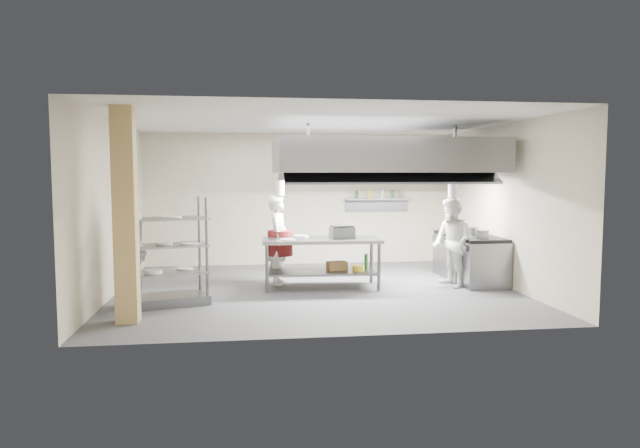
{
  "coord_description": "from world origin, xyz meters",
  "views": [
    {
      "loc": [
        -1.27,
        -10.04,
        2.07
      ],
      "look_at": [
        0.09,
        0.2,
        1.17
      ],
      "focal_mm": 32.0,
      "sensor_mm": 36.0,
      "label": 1
    }
  ],
  "objects": [
    {
      "name": "exhaust_hood",
      "position": [
        1.3,
        0.4,
        2.4
      ],
      "size": [
        4.0,
        2.5,
        0.6
      ],
      "primitive_type": "cube",
      "color": "slate",
      "rests_on": "ceiling"
    },
    {
      "name": "wall_shelf",
      "position": [
        1.8,
        2.84,
        1.5
      ],
      "size": [
        1.5,
        0.28,
        0.04
      ],
      "primitive_type": "cube",
      "color": "slate",
      "rests_on": "wall_back"
    },
    {
      "name": "wall_back",
      "position": [
        0.0,
        3.0,
        1.5
      ],
      "size": [
        7.0,
        0.0,
        7.0
      ],
      "primitive_type": "plane",
      "rotation": [
        1.57,
        0.0,
        0.0
      ],
      "color": "tan",
      "rests_on": "ground"
    },
    {
      "name": "chef_plating",
      "position": [
        -3.0,
        -0.99,
        0.92
      ],
      "size": [
        0.67,
        1.15,
        1.84
      ],
      "primitive_type": "imported",
      "rotation": [
        0.0,
        0.0,
        -1.35
      ],
      "color": "white",
      "rests_on": "floor"
    },
    {
      "name": "ceiling",
      "position": [
        0.0,
        0.0,
        3.0
      ],
      "size": [
        7.0,
        7.0,
        0.0
      ],
      "primitive_type": "plane",
      "rotation": [
        3.14,
        0.0,
        0.0
      ],
      "color": "silver",
      "rests_on": "wall_back"
    },
    {
      "name": "hood_strip_b",
      "position": [
        2.2,
        0.4,
        2.08
      ],
      "size": [
        1.6,
        0.12,
        0.04
      ],
      "primitive_type": "cube",
      "color": "white",
      "rests_on": "exhaust_hood"
    },
    {
      "name": "wall_left",
      "position": [
        -3.5,
        0.0,
        1.5
      ],
      "size": [
        0.0,
        6.0,
        6.0
      ],
      "primitive_type": "plane",
      "rotation": [
        1.57,
        0.0,
        1.57
      ],
      "color": "tan",
      "rests_on": "ground"
    },
    {
      "name": "pass_rack",
      "position": [
        -2.44,
        -0.84,
        0.85
      ],
      "size": [
        1.28,
        0.95,
        1.71
      ],
      "primitive_type": null,
      "rotation": [
        0.0,
        0.0,
        0.28
      ],
      "color": "slate",
      "rests_on": "floor"
    },
    {
      "name": "island_undershelf",
      "position": [
        0.11,
        0.13,
        0.3
      ],
      "size": [
        2.0,
        0.87,
        0.04
      ],
      "primitive_type": "cube",
      "rotation": [
        0.0,
        0.0,
        -0.04
      ],
      "color": "slate",
      "rests_on": "island"
    },
    {
      "name": "island",
      "position": [
        0.11,
        0.13,
        0.46
      ],
      "size": [
        2.17,
        0.97,
        0.91
      ],
      "primitive_type": null,
      "rotation": [
        0.0,
        0.0,
        -0.04
      ],
      "color": "slate",
      "rests_on": "floor"
    },
    {
      "name": "hood_strip_a",
      "position": [
        0.4,
        0.4,
        2.08
      ],
      "size": [
        1.6,
        0.12,
        0.04
      ],
      "primitive_type": "cube",
      "color": "white",
      "rests_on": "exhaust_hood"
    },
    {
      "name": "chef_head",
      "position": [
        -0.63,
        0.65,
        0.84
      ],
      "size": [
        0.53,
        0.69,
        1.69
      ],
      "primitive_type": "imported",
      "rotation": [
        0.0,
        0.0,
        1.35
      ],
      "color": "silver",
      "rests_on": "floor"
    },
    {
      "name": "chef_line",
      "position": [
        2.5,
        -0.06,
        0.82
      ],
      "size": [
        0.75,
        0.9,
        1.64
      ],
      "primitive_type": "imported",
      "rotation": [
        0.0,
        0.0,
        -1.39
      ],
      "color": "silver",
      "rests_on": "floor"
    },
    {
      "name": "wall_right",
      "position": [
        3.5,
        0.0,
        1.5
      ],
      "size": [
        0.0,
        6.0,
        6.0
      ],
      "primitive_type": "plane",
      "rotation": [
        1.57,
        0.0,
        -1.57
      ],
      "color": "tan",
      "rests_on": "ground"
    },
    {
      "name": "range_top",
      "position": [
        3.08,
        0.5,
        0.87
      ],
      "size": [
        0.78,
        1.96,
        0.06
      ],
      "primitive_type": "cube",
      "color": "black",
      "rests_on": "cooking_range"
    },
    {
      "name": "wicker_basket",
      "position": [
        0.41,
        0.2,
        0.4
      ],
      "size": [
        0.38,
        0.3,
        0.15
      ],
      "primitive_type": "cube",
      "rotation": [
        0.0,
        0.0,
        0.18
      ],
      "color": "#9B6C3E",
      "rests_on": "island_undershelf"
    },
    {
      "name": "stockpot",
      "position": [
        3.09,
        0.39,
        0.98
      ],
      "size": [
        0.23,
        0.23,
        0.16
      ],
      "primitive_type": "cylinder",
      "color": "gray",
      "rests_on": "range_top"
    },
    {
      "name": "plate_stack",
      "position": [
        -2.44,
        -0.84,
        0.55
      ],
      "size": [
        0.28,
        0.28,
        0.05
      ],
      "primitive_type": "cylinder",
      "color": "silver",
      "rests_on": "pass_rack"
    },
    {
      "name": "island_worktop",
      "position": [
        0.11,
        0.13,
        0.88
      ],
      "size": [
        2.17,
        0.97,
        0.06
      ],
      "primitive_type": "cube",
      "rotation": [
        0.0,
        0.0,
        -0.04
      ],
      "color": "slate",
      "rests_on": "island"
    },
    {
      "name": "griddle",
      "position": [
        0.49,
        0.14,
        1.01
      ],
      "size": [
        0.45,
        0.36,
        0.21
      ],
      "primitive_type": "cube",
      "rotation": [
        0.0,
        0.0,
        0.08
      ],
      "color": "slate",
      "rests_on": "island_worktop"
    },
    {
      "name": "column",
      "position": [
        -2.9,
        -1.9,
        1.5
      ],
      "size": [
        0.3,
        0.3,
        3.0
      ],
      "primitive_type": "cube",
      "color": "tan",
      "rests_on": "floor"
    },
    {
      "name": "floor",
      "position": [
        0.0,
        0.0,
        0.0
      ],
      "size": [
        7.0,
        7.0,
        0.0
      ],
      "primitive_type": "plane",
      "color": "#343436",
      "rests_on": "ground"
    },
    {
      "name": "cooking_range",
      "position": [
        3.08,
        0.5,
        0.42
      ],
      "size": [
        0.8,
        2.0,
        0.84
      ],
      "primitive_type": "cube",
      "color": "slate",
      "rests_on": "floor"
    }
  ]
}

